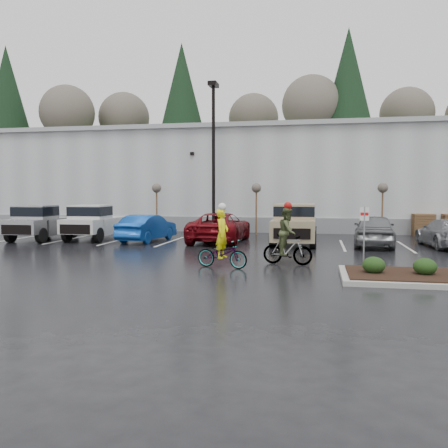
% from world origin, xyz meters
% --- Properties ---
extents(ground, '(120.00, 120.00, 0.00)m').
position_xyz_m(ground, '(0.00, 0.00, 0.00)').
color(ground, black).
rests_on(ground, ground).
extents(warehouse, '(60.50, 15.50, 7.20)m').
position_xyz_m(warehouse, '(0.00, 21.99, 3.65)').
color(warehouse, '#A5A8AA').
rests_on(warehouse, ground).
extents(wooded_ridge, '(80.00, 25.00, 6.00)m').
position_xyz_m(wooded_ridge, '(0.00, 45.00, 3.00)').
color(wooded_ridge, '#26411B').
rests_on(wooded_ridge, ground).
extents(lamppost, '(0.50, 1.00, 9.22)m').
position_xyz_m(lamppost, '(-4.00, 12.00, 5.69)').
color(lamppost, black).
rests_on(lamppost, ground).
extents(sapling_west, '(0.60, 0.60, 3.20)m').
position_xyz_m(sapling_west, '(-8.00, 13.00, 2.73)').
color(sapling_west, '#4A371D').
rests_on(sapling_west, ground).
extents(sapling_mid, '(0.60, 0.60, 3.20)m').
position_xyz_m(sapling_mid, '(-1.50, 13.00, 2.73)').
color(sapling_mid, '#4A371D').
rests_on(sapling_mid, ground).
extents(sapling_east, '(0.60, 0.60, 3.20)m').
position_xyz_m(sapling_east, '(6.00, 13.00, 2.73)').
color(sapling_east, '#4A371D').
rests_on(sapling_east, ground).
extents(pallet_stack_a, '(1.20, 1.20, 1.35)m').
position_xyz_m(pallet_stack_a, '(8.50, 14.00, 0.68)').
color(pallet_stack_a, '#4A371D').
rests_on(pallet_stack_a, ground).
extents(shrub_a, '(0.70, 0.70, 0.52)m').
position_xyz_m(shrub_a, '(4.00, -1.00, 0.41)').
color(shrub_a, black).
rests_on(shrub_a, curb_island).
extents(shrub_b, '(0.70, 0.70, 0.52)m').
position_xyz_m(shrub_b, '(5.50, -1.00, 0.41)').
color(shrub_b, black).
rests_on(shrub_b, curb_island).
extents(fire_lane_sign, '(0.30, 0.05, 2.20)m').
position_xyz_m(fire_lane_sign, '(3.80, 0.20, 1.41)').
color(fire_lane_sign, gray).
rests_on(fire_lane_sign, ground).
extents(pickup_silver, '(2.10, 5.20, 1.96)m').
position_xyz_m(pickup_silver, '(-12.78, 7.81, 0.98)').
color(pickup_silver, '#94959B').
rests_on(pickup_silver, ground).
extents(pickup_white, '(2.10, 5.20, 1.96)m').
position_xyz_m(pickup_white, '(-9.98, 8.62, 0.98)').
color(pickup_white, beige).
rests_on(pickup_white, ground).
extents(car_blue, '(2.07, 4.55, 1.45)m').
position_xyz_m(car_blue, '(-6.78, 7.97, 0.72)').
color(car_blue, '#0D3D94').
rests_on(car_blue, ground).
extents(car_red, '(2.68, 5.67, 1.57)m').
position_xyz_m(car_red, '(-2.86, 8.46, 0.78)').
color(car_red, maroon).
rests_on(car_red, ground).
extents(suv_tan, '(2.20, 5.10, 2.06)m').
position_xyz_m(suv_tan, '(1.10, 8.22, 1.03)').
color(suv_tan, gray).
rests_on(suv_tan, ground).
extents(car_grey, '(2.26, 4.82, 1.60)m').
position_xyz_m(car_grey, '(4.99, 7.97, 0.80)').
color(car_grey, slate).
rests_on(car_grey, ground).
extents(car_far_silver, '(2.35, 4.94, 1.39)m').
position_xyz_m(car_far_silver, '(8.37, 8.09, 0.70)').
color(car_far_silver, '#97999E').
rests_on(car_far_silver, ground).
extents(cyclist_hivis, '(2.00, 1.07, 2.30)m').
position_xyz_m(cyclist_hivis, '(-1.04, 0.06, 0.71)').
color(cyclist_hivis, '#3F3F44').
rests_on(cyclist_hivis, ground).
extents(cyclist_olive, '(1.85, 0.93, 2.32)m').
position_xyz_m(cyclist_olive, '(1.18, 1.23, 0.85)').
color(cyclist_olive, '#3F3F44').
rests_on(cyclist_olive, ground).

